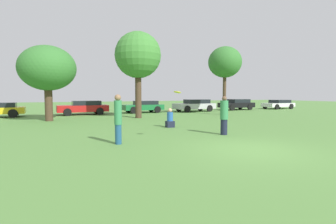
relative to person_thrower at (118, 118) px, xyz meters
The scene contains 13 objects.
ground_plane 4.97m from the person_thrower, 35.00° to the right, with size 120.00×120.00×0.00m, color #54843D.
person_thrower is the anchor object (origin of this frame).
person_catcher 5.05m from the person_thrower, ahead, with size 0.37×0.37×1.81m.
frisbee 2.59m from the person_thrower, ahead, with size 0.30×0.30×0.11m.
bystander_sitting 5.35m from the person_thrower, 44.95° to the left, with size 0.45×0.38×1.10m.
tree_0 10.95m from the person_thrower, 105.06° to the left, with size 3.85×3.85×5.29m.
tree_1 11.43m from the person_thrower, 69.60° to the left, with size 3.64×3.64×6.80m.
tree_2 16.04m from the person_thrower, 40.03° to the left, with size 3.03×3.03×6.23m.
parked_car_red 15.23m from the person_thrower, 90.08° to the left, with size 4.58×2.21×1.29m.
parked_car_green 16.49m from the person_thrower, 69.21° to the left, with size 4.16×2.03×1.22m.
parked_car_silver 19.00m from the person_thrower, 52.29° to the left, with size 4.61×2.22×1.32m.
parked_car_black 23.57m from the person_thrower, 41.26° to the left, with size 4.47×2.03×1.30m.
parked_car_white 28.51m from the person_thrower, 32.30° to the left, with size 4.23×2.26×1.16m.
Camera 1 is at (-5.98, -6.76, 1.90)m, focal length 27.21 mm.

